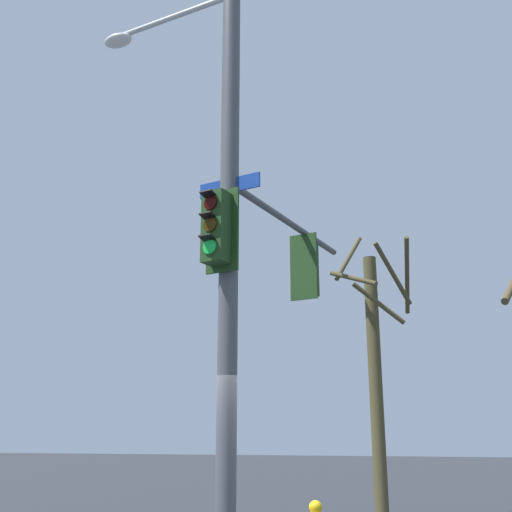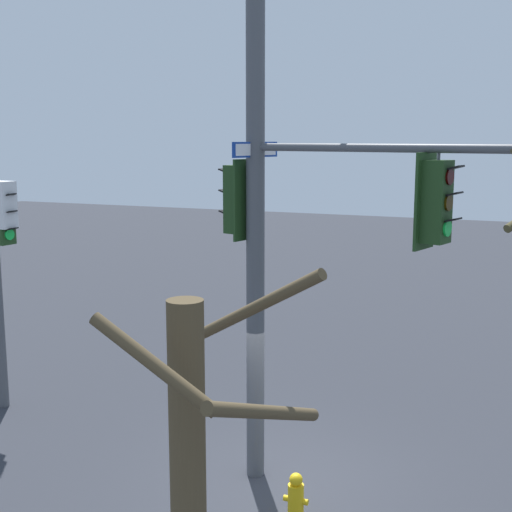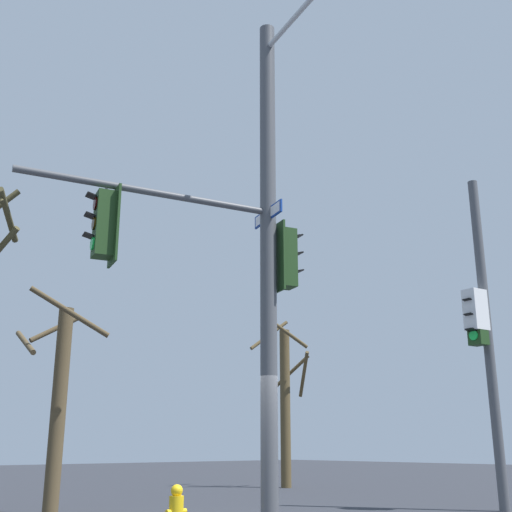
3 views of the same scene
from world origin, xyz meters
The scene contains 2 objects.
main_signal_pole_assembly centered at (0.00, -0.08, 4.99)m, with size 5.05×3.95×9.43m.
bare_tree_across_street centered at (-4.21, 1.81, 3.04)m, with size 1.73×1.74×6.12m.
Camera 1 is at (9.32, 2.49, 1.71)m, focal length 44.14 mm.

